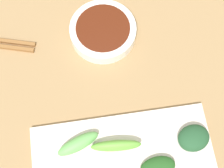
# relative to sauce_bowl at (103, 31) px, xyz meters

# --- Properties ---
(tabletop) EXTENTS (2.10, 2.10, 0.02)m
(tabletop) POSITION_rel_sauce_bowl_xyz_m (0.13, -0.02, -0.03)
(tabletop) COLOR #9B7A51
(tabletop) RESTS_ON ground
(sauce_bowl) EXTENTS (0.14, 0.14, 0.03)m
(sauce_bowl) POSITION_rel_sauce_bowl_xyz_m (0.00, 0.00, 0.00)
(sauce_bowl) COLOR white
(sauce_bowl) RESTS_ON tabletop
(serving_plate) EXTENTS (0.14, 0.35, 0.01)m
(serving_plate) POSITION_rel_sauce_bowl_xyz_m (0.26, 0.00, -0.01)
(serving_plate) COLOR silver
(serving_plate) RESTS_ON tabletop
(broccoli_stalk_0) EXTENTS (0.05, 0.09, 0.03)m
(broccoli_stalk_0) POSITION_rel_sauce_bowl_xyz_m (0.24, -0.08, 0.01)
(broccoli_stalk_0) COLOR #66B059
(broccoli_stalk_0) RESTS_ON serving_plate
(broccoli_leafy_1) EXTENTS (0.05, 0.07, 0.02)m
(broccoli_leafy_1) POSITION_rel_sauce_bowl_xyz_m (0.30, 0.06, 0.01)
(broccoli_leafy_1) COLOR #22531F
(broccoli_leafy_1) RESTS_ON serving_plate
(broccoli_stalk_2) EXTENTS (0.03, 0.10, 0.03)m
(broccoli_stalk_2) POSITION_rel_sauce_bowl_xyz_m (0.25, -0.01, 0.01)
(broccoli_stalk_2) COLOR #66B03E
(broccoli_stalk_2) RESTS_ON serving_plate
(broccoli_leafy_3) EXTENTS (0.06, 0.07, 0.03)m
(broccoli_leafy_3) POSITION_rel_sauce_bowl_xyz_m (0.26, 0.14, 0.01)
(broccoli_leafy_3) COLOR #224D2D
(broccoli_leafy_3) RESTS_ON serving_plate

